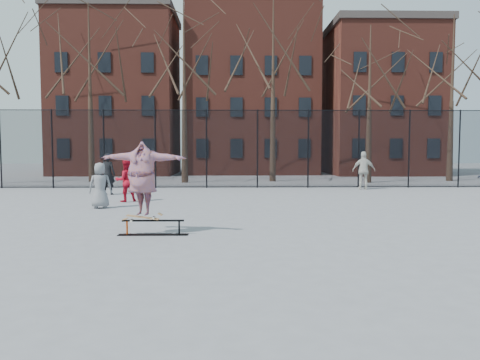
{
  "coord_description": "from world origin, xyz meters",
  "views": [
    {
      "loc": [
        -0.15,
        -10.87,
        2.07
      ],
      "look_at": [
        0.09,
        1.5,
        1.21
      ],
      "focal_mm": 35.0,
      "sensor_mm": 36.0,
      "label": 1
    }
  ],
  "objects_px": {
    "bystander_black": "(108,174)",
    "skateboard": "(143,218)",
    "skate_rail": "(153,229)",
    "bystander_red": "(126,181)",
    "bystander_white": "(364,170)",
    "bystander_grey": "(100,185)",
    "skater": "(142,179)"
  },
  "relations": [
    {
      "from": "bystander_black",
      "to": "skateboard",
      "type": "bearing_deg",
      "value": 122.79
    },
    {
      "from": "skateboard",
      "to": "skater",
      "type": "distance_m",
      "value": 0.91
    },
    {
      "from": "skate_rail",
      "to": "skater",
      "type": "relative_size",
      "value": 0.78
    },
    {
      "from": "bystander_grey",
      "to": "bystander_black",
      "type": "height_order",
      "value": "bystander_black"
    },
    {
      "from": "bystander_grey",
      "to": "bystander_white",
      "type": "height_order",
      "value": "bystander_white"
    },
    {
      "from": "skateboard",
      "to": "bystander_black",
      "type": "distance_m",
      "value": 10.13
    },
    {
      "from": "skate_rail",
      "to": "bystander_grey",
      "type": "bearing_deg",
      "value": 117.87
    },
    {
      "from": "bystander_black",
      "to": "bystander_red",
      "type": "bearing_deg",
      "value": 130.66
    },
    {
      "from": "bystander_grey",
      "to": "bystander_red",
      "type": "relative_size",
      "value": 0.97
    },
    {
      "from": "skateboard",
      "to": "bystander_white",
      "type": "bearing_deg",
      "value": 53.96
    },
    {
      "from": "bystander_grey",
      "to": "bystander_red",
      "type": "xyz_separation_m",
      "value": [
        0.44,
        1.91,
        0.03
      ]
    },
    {
      "from": "skate_rail",
      "to": "bystander_white",
      "type": "relative_size",
      "value": 0.88
    },
    {
      "from": "skate_rail",
      "to": "bystander_black",
      "type": "relative_size",
      "value": 0.92
    },
    {
      "from": "skater",
      "to": "skate_rail",
      "type": "bearing_deg",
      "value": 11.88
    },
    {
      "from": "skate_rail",
      "to": "bystander_black",
      "type": "distance_m",
      "value": 10.23
    },
    {
      "from": "skater",
      "to": "bystander_grey",
      "type": "bearing_deg",
      "value": 127.53
    },
    {
      "from": "bystander_black",
      "to": "bystander_grey",
      "type": "bearing_deg",
      "value": 115.24
    },
    {
      "from": "bystander_grey",
      "to": "bystander_black",
      "type": "xyz_separation_m",
      "value": [
        -0.95,
        4.63,
        0.13
      ]
    },
    {
      "from": "skateboard",
      "to": "bystander_red",
      "type": "relative_size",
      "value": 0.5
    },
    {
      "from": "skater",
      "to": "bystander_grey",
      "type": "distance_m",
      "value": 5.5
    },
    {
      "from": "skater",
      "to": "bystander_grey",
      "type": "xyz_separation_m",
      "value": [
        -2.37,
        4.93,
        -0.55
      ]
    },
    {
      "from": "bystander_red",
      "to": "bystander_white",
      "type": "relative_size",
      "value": 0.86
    },
    {
      "from": "skate_rail",
      "to": "skateboard",
      "type": "distance_m",
      "value": 0.36
    },
    {
      "from": "bystander_black",
      "to": "bystander_white",
      "type": "relative_size",
      "value": 0.97
    },
    {
      "from": "skateboard",
      "to": "skater",
      "type": "bearing_deg",
      "value": 0.0
    },
    {
      "from": "bystander_grey",
      "to": "bystander_red",
      "type": "height_order",
      "value": "bystander_red"
    },
    {
      "from": "bystander_grey",
      "to": "bystander_white",
      "type": "xyz_separation_m",
      "value": [
        11.0,
        6.93,
        0.16
      ]
    },
    {
      "from": "skateboard",
      "to": "skater",
      "type": "relative_size",
      "value": 0.38
    },
    {
      "from": "bystander_white",
      "to": "bystander_red",
      "type": "bearing_deg",
      "value": 33.19
    },
    {
      "from": "skate_rail",
      "to": "bystander_red",
      "type": "xyz_separation_m",
      "value": [
        -2.17,
        6.84,
        0.67
      ]
    },
    {
      "from": "skate_rail",
      "to": "bystander_black",
      "type": "xyz_separation_m",
      "value": [
        -3.56,
        9.56,
        0.77
      ]
    },
    {
      "from": "skate_rail",
      "to": "bystander_black",
      "type": "height_order",
      "value": "bystander_black"
    }
  ]
}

